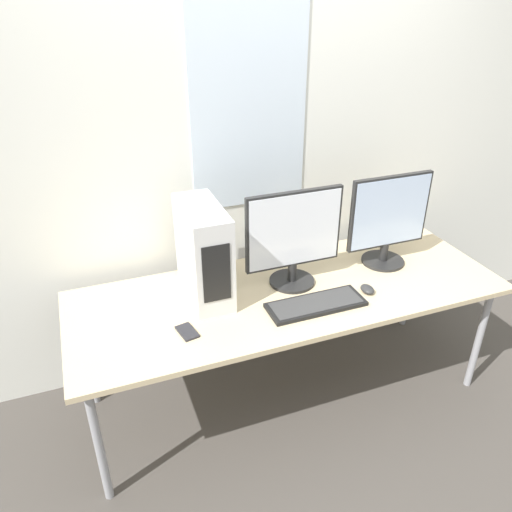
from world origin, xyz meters
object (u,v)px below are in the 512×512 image
at_px(mouse, 367,289).
at_px(monitor_right_near, 389,219).
at_px(keyboard, 316,304).
at_px(cell_phone, 187,332).
at_px(monitor_main, 294,237).
at_px(pc_tower, 204,252).

bearing_deg(mouse, monitor_right_near, 43.61).
distance_m(keyboard, cell_phone, 0.64).
relative_size(monitor_main, monitor_right_near, 1.00).
bearing_deg(keyboard, mouse, 3.91).
xyz_separation_m(monitor_main, monitor_right_near, (0.57, 0.02, -0.00)).
bearing_deg(mouse, cell_phone, -179.87).
xyz_separation_m(pc_tower, keyboard, (0.47, -0.30, -0.23)).
height_order(keyboard, cell_phone, keyboard).
height_order(monitor_right_near, mouse, monitor_right_near).
distance_m(monitor_main, monitor_right_near, 0.57).
relative_size(monitor_main, keyboard, 1.06).
bearing_deg(mouse, pc_tower, 160.15).
height_order(monitor_main, monitor_right_near, same).
xyz_separation_m(monitor_main, keyboard, (0.02, -0.24, -0.26)).
bearing_deg(monitor_main, keyboard, -85.77).
xyz_separation_m(monitor_right_near, keyboard, (-0.55, -0.26, -0.25)).
height_order(keyboard, mouse, mouse).
bearing_deg(monitor_right_near, keyboard, -154.91).
bearing_deg(cell_phone, monitor_right_near, 0.02).
distance_m(monitor_main, cell_phone, 0.71).
relative_size(keyboard, mouse, 5.47).
xyz_separation_m(mouse, cell_phone, (-0.94, -0.00, -0.01)).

